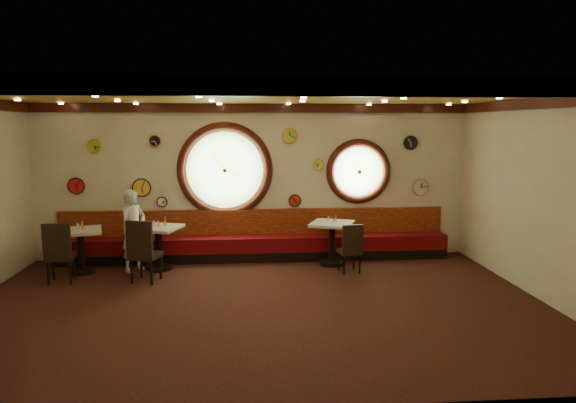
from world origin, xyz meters
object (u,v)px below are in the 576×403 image
object	(u,v)px
condiment_c_salt	(328,219)
chair_a	(59,249)
condiment_c_bottle	(336,218)
condiment_a_pepper	(79,226)
condiment_c_pepper	(334,221)
condiment_b_bottle	(165,221)
condiment_a_salt	(77,226)
chair_b	(143,247)
chair_c	(351,245)
condiment_b_salt	(154,223)
table_c	(332,238)
condiment_a_bottle	(82,225)
table_a	(81,246)
waiter	(134,230)
table_b	(159,242)
condiment_b_pepper	(158,224)

from	to	relation	value
condiment_c_salt	chair_a	bearing A→B (deg)	-168.88
chair_a	condiment_c_bottle	bearing A→B (deg)	3.71
condiment_a_pepper	condiment_c_pepper	size ratio (longest dim) A/B	1.24
condiment_b_bottle	condiment_a_salt	bearing A→B (deg)	-175.62
chair_b	condiment_c_pepper	size ratio (longest dim) A/B	7.83
chair_c	condiment_c_salt	size ratio (longest dim) A/B	6.10
condiment_b_salt	table_c	bearing A→B (deg)	-0.20
table_c	condiment_b_bottle	distance (m)	3.28
table_c	condiment_a_bottle	distance (m)	4.78
table_a	condiment_b_salt	world-z (taller)	condiment_b_salt
chair_b	waiter	size ratio (longest dim) A/B	0.45
chair_c	waiter	size ratio (longest dim) A/B	0.37
condiment_a_salt	waiter	xyz separation A→B (m)	(1.03, -0.01, -0.11)
condiment_c_salt	waiter	xyz separation A→B (m)	(-3.78, -0.23, -0.12)
condiment_b_salt	condiment_b_bottle	size ratio (longest dim) A/B	0.65
table_b	condiment_b_bottle	world-z (taller)	condiment_b_bottle
chair_b	chair_c	distance (m)	3.78
table_c	chair_c	world-z (taller)	chair_c
chair_c	condiment_b_bottle	xyz separation A→B (m)	(-3.52, 0.65, 0.39)
chair_c	condiment_a_bottle	world-z (taller)	condiment_a_bottle
condiment_b_bottle	waiter	world-z (taller)	waiter
condiment_c_salt	waiter	bearing A→B (deg)	-176.48
condiment_c_salt	condiment_c_bottle	distance (m)	0.15
chair_a	condiment_c_salt	distance (m)	5.01
condiment_a_pepper	condiment_a_bottle	size ratio (longest dim) A/B	0.73
chair_c	chair_b	bearing A→B (deg)	175.98
condiment_c_bottle	chair_c	bearing A→B (deg)	-76.04
table_a	condiment_a_salt	bearing A→B (deg)	125.00
table_b	chair_b	world-z (taller)	chair_b
condiment_c_bottle	condiment_a_bottle	bearing A→B (deg)	-177.10
table_a	condiment_b_bottle	size ratio (longest dim) A/B	5.73
table_a	condiment_a_bottle	size ratio (longest dim) A/B	6.18
chair_c	condiment_b_pepper	bearing A→B (deg)	162.37
chair_c	condiment_a_salt	size ratio (longest dim) A/B	5.22
condiment_c_pepper	condiment_c_bottle	xyz separation A→B (m)	(0.06, 0.15, 0.03)
chair_b	condiment_a_pepper	world-z (taller)	chair_b
chair_b	condiment_a_pepper	size ratio (longest dim) A/B	6.32
table_a	chair_c	bearing A→B (deg)	-4.85
table_b	condiment_b_salt	size ratio (longest dim) A/B	9.00
table_c	condiment_a_bottle	size ratio (longest dim) A/B	6.72
chair_a	condiment_c_pepper	bearing A→B (deg)	2.14
condiment_c_salt	condiment_c_pepper	size ratio (longest dim) A/B	1.07
table_b	chair_a	bearing A→B (deg)	-153.86
condiment_c_salt	chair_c	bearing A→B (deg)	-67.10
table_a	condiment_a_salt	size ratio (longest dim) A/B	8.36
table_b	chair_a	world-z (taller)	chair_a
condiment_a_salt	chair_a	bearing A→B (deg)	-97.62
condiment_b_pepper	chair_c	bearing A→B (deg)	-8.92
chair_c	condiment_c_salt	xyz separation A→B (m)	(-0.32, 0.75, 0.37)
condiment_c_pepper	condiment_c_salt	bearing A→B (deg)	112.40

